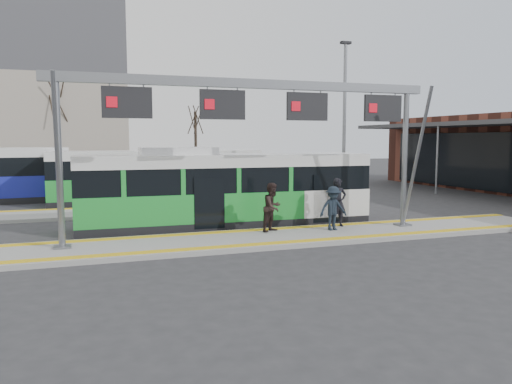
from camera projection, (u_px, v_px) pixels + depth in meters
ground at (269, 240)px, 16.77m from camera, size 120.00×120.00×0.00m
platform_main at (269, 238)px, 16.76m from camera, size 22.00×3.00×0.15m
platform_second at (127, 211)px, 22.99m from camera, size 20.00×3.00×0.15m
tactile_main at (269, 236)px, 16.75m from camera, size 22.00×2.65×0.02m
tactile_second at (125, 206)px, 24.07m from camera, size 20.00×0.35×0.02m
gantry at (257, 111)px, 16.44m from camera, size 13.00×1.68×5.20m
hero_bus at (226, 190)px, 19.45m from camera, size 11.30×2.68×3.09m
bg_bus_green at (157, 177)px, 26.88m from camera, size 11.12×2.45×2.78m
passenger_a at (338, 202)px, 18.53m from camera, size 0.67×0.45×1.80m
passenger_b at (273, 207)px, 17.51m from camera, size 1.06×1.01×1.72m
passenger_c at (333, 208)px, 17.76m from camera, size 1.03×0.61×1.57m
tree_left at (55, 102)px, 41.70m from camera, size 1.40×1.40×8.56m
tree_mid at (195, 120)px, 49.94m from camera, size 1.40×1.40×6.94m
lamp_east at (344, 121)px, 24.03m from camera, size 0.50×0.25×8.00m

